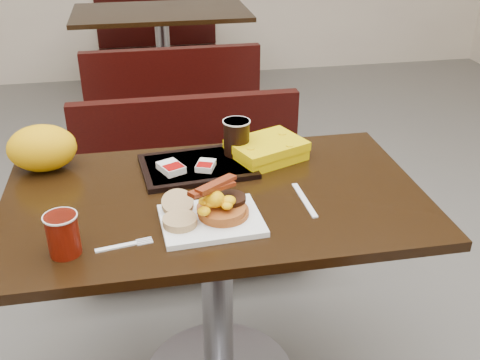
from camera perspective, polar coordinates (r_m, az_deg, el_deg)
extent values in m
cube|color=white|center=(1.48, -2.93, -4.12)|extent=(0.27, 0.22, 0.02)
cylinder|color=#AA541C|center=(1.48, -1.70, -3.05)|extent=(0.16, 0.16, 0.03)
cylinder|color=black|center=(1.49, -0.91, -1.88)|extent=(0.10, 0.10, 0.01)
ellipsoid|color=#FFC405|center=(1.45, -2.61, -2.10)|extent=(0.11, 0.10, 0.05)
cylinder|color=#A88258|center=(1.45, -6.12, -4.17)|extent=(0.10, 0.10, 0.02)
cylinder|color=#A88258|center=(1.51, -6.35, -2.35)|extent=(0.09, 0.09, 0.05)
cylinder|color=maroon|center=(1.41, -17.52, -5.31)|extent=(0.09, 0.09, 0.11)
cube|color=white|center=(1.59, 6.55, -2.02)|extent=(0.02, 0.19, 0.00)
cube|color=#A03806|center=(1.68, -3.88, 0.00)|extent=(0.04, 0.03, 0.01)
cube|color=#8C0504|center=(1.71, -2.39, 0.55)|extent=(0.05, 0.04, 0.01)
cube|color=black|center=(1.76, -4.34, 1.39)|extent=(0.36, 0.28, 0.02)
cube|color=silver|center=(1.71, -7.02, 1.25)|extent=(0.09, 0.10, 0.02)
cube|color=silver|center=(1.72, -3.50, 1.48)|extent=(0.07, 0.08, 0.02)
cylinder|color=black|center=(1.79, -0.36, 4.35)|extent=(0.09, 0.09, 0.11)
cube|color=#DDB803|center=(1.81, 2.72, 3.08)|extent=(0.27, 0.24, 0.06)
ellipsoid|color=yellow|center=(1.83, -19.44, 3.08)|extent=(0.24, 0.21, 0.14)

